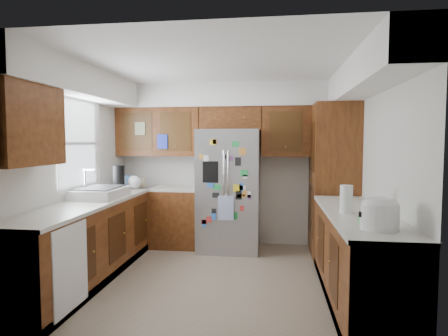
{
  "coord_description": "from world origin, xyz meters",
  "views": [
    {
      "loc": [
        0.65,
        -4.31,
        1.62
      ],
      "look_at": [
        0.03,
        0.35,
        1.29
      ],
      "focal_mm": 30.0,
      "sensor_mm": 36.0,
      "label": 1
    }
  ],
  "objects": [
    {
      "name": "fridge",
      "position": [
        -0.0,
        1.2,
        0.9
      ],
      "size": [
        0.9,
        0.79,
        1.8
      ],
      "color": "gray",
      "rests_on": "ground"
    },
    {
      "name": "right_counter_run",
      "position": [
        1.5,
        -0.47,
        0.42
      ],
      "size": [
        0.63,
        2.25,
        0.92
      ],
      "color": "#431D0C",
      "rests_on": "ground"
    },
    {
      "name": "sink_assembly",
      "position": [
        -1.5,
        0.1,
        0.99
      ],
      "size": [
        0.52,
        0.7,
        0.37
      ],
      "color": "white",
      "rests_on": "left_counter_run"
    },
    {
      "name": "bridge_cabinet",
      "position": [
        0.0,
        1.43,
        1.98
      ],
      "size": [
        0.96,
        0.34,
        0.35
      ],
      "primitive_type": "cube",
      "color": "#431D0C",
      "rests_on": "fridge"
    },
    {
      "name": "paper_towel",
      "position": [
        1.37,
        -0.53,
        1.06
      ],
      "size": [
        0.12,
        0.12,
        0.27
      ],
      "primitive_type": "cylinder",
      "color": "white",
      "rests_on": "right_counter_run"
    },
    {
      "name": "room_shell",
      "position": [
        -0.11,
        0.36,
        1.82
      ],
      "size": [
        3.64,
        3.24,
        2.52
      ],
      "color": "beige",
      "rests_on": "ground"
    },
    {
      "name": "rice_cooker",
      "position": [
        1.5,
        -1.21,
        1.06
      ],
      "size": [
        0.31,
        0.3,
        0.26
      ],
      "color": "white",
      "rests_on": "right_counter_run"
    },
    {
      "name": "left_counter_clutter",
      "position": [
        -1.45,
        0.81,
        1.05
      ],
      "size": [
        0.35,
        0.88,
        0.38
      ],
      "color": "black",
      "rests_on": "left_counter_run"
    },
    {
      "name": "fridge_top_items",
      "position": [
        0.02,
        1.39,
        2.29
      ],
      "size": [
        0.83,
        0.31,
        0.31
      ],
      "color": "#1836A6",
      "rests_on": "bridge_cabinet"
    },
    {
      "name": "left_counter_run",
      "position": [
        -1.36,
        0.03,
        0.43
      ],
      "size": [
        1.36,
        3.2,
        0.92
      ],
      "color": "#431D0C",
      "rests_on": "ground"
    },
    {
      "name": "floor",
      "position": [
        0.0,
        0.0,
        0.0
      ],
      "size": [
        3.6,
        3.6,
        0.0
      ],
      "primitive_type": "plane",
      "color": "gray",
      "rests_on": "ground"
    },
    {
      "name": "pantry",
      "position": [
        1.5,
        1.15,
        1.07
      ],
      "size": [
        0.6,
        0.9,
        2.15
      ],
      "primitive_type": "cube",
      "color": "#431D0C",
      "rests_on": "ground"
    }
  ]
}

